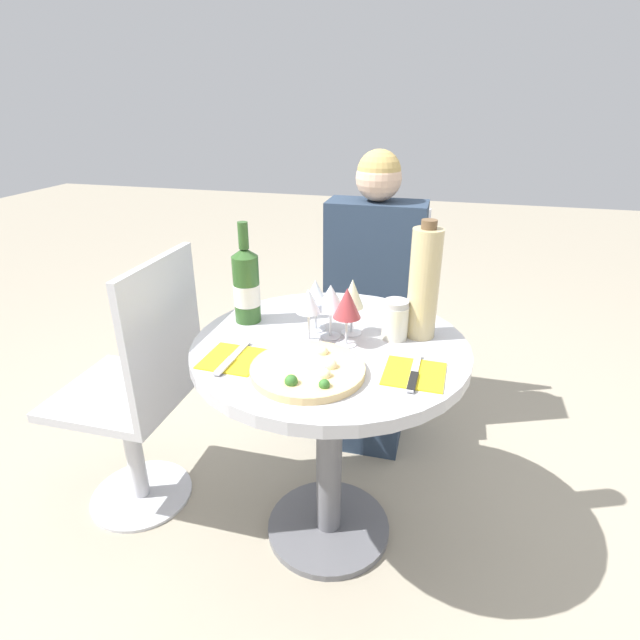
# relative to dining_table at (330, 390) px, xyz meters

# --- Properties ---
(ground_plane) EXTENTS (12.00, 12.00, 0.00)m
(ground_plane) POSITION_rel_dining_table_xyz_m (0.00, 0.00, -0.56)
(ground_plane) COLOR #9E937F
(ground_plane) RESTS_ON ground
(dining_table) EXTENTS (0.78, 0.78, 0.71)m
(dining_table) POSITION_rel_dining_table_xyz_m (0.00, 0.00, 0.00)
(dining_table) COLOR slate
(dining_table) RESTS_ON ground_plane
(chair_behind_diner) EXTENTS (0.40, 0.40, 0.92)m
(chair_behind_diner) POSITION_rel_dining_table_xyz_m (0.02, 0.77, -0.11)
(chair_behind_diner) COLOR silver
(chair_behind_diner) RESTS_ON ground_plane
(seated_diner) EXTENTS (0.39, 0.39, 1.17)m
(seated_diner) POSITION_rel_dining_table_xyz_m (0.02, 0.63, -0.04)
(seated_diner) COLOR #28384C
(seated_diner) RESTS_ON ground_plane
(chair_empty_side) EXTENTS (0.40, 0.40, 0.92)m
(chair_empty_side) POSITION_rel_dining_table_xyz_m (-0.64, -0.02, -0.11)
(chair_empty_side) COLOR silver
(chair_empty_side) RESTS_ON ground_plane
(pizza_large) EXTENTS (0.29, 0.29, 0.04)m
(pizza_large) POSITION_rel_dining_table_xyz_m (-0.01, -0.18, 0.17)
(pizza_large) COLOR #E5C17F
(pizza_large) RESTS_ON dining_table
(wine_bottle) EXTENTS (0.08, 0.08, 0.31)m
(wine_bottle) POSITION_rel_dining_table_xyz_m (-0.28, 0.08, 0.27)
(wine_bottle) COLOR #2D5623
(wine_bottle) RESTS_ON dining_table
(tall_carafe) EXTENTS (0.09, 0.09, 0.34)m
(tall_carafe) POSITION_rel_dining_table_xyz_m (0.24, 0.11, 0.32)
(tall_carafe) COLOR tan
(tall_carafe) RESTS_ON dining_table
(sugar_shaker) EXTENTS (0.07, 0.07, 0.11)m
(sugar_shaker) POSITION_rel_dining_table_xyz_m (0.17, 0.08, 0.22)
(sugar_shaker) COLOR silver
(sugar_shaker) RESTS_ON dining_table
(wine_glass_front_right) EXTENTS (0.08, 0.08, 0.17)m
(wine_glass_front_right) POSITION_rel_dining_table_xyz_m (0.05, -0.00, 0.28)
(wine_glass_front_right) COLOR silver
(wine_glass_front_right) RESTS_ON dining_table
(wine_glass_back_right) EXTENTS (0.07, 0.07, 0.17)m
(wine_glass_back_right) POSITION_rel_dining_table_xyz_m (0.05, 0.07, 0.28)
(wine_glass_back_right) COLOR silver
(wine_glass_back_right) RESTS_ON dining_table
(wine_glass_front_left) EXTENTS (0.07, 0.07, 0.16)m
(wine_glass_front_left) POSITION_rel_dining_table_xyz_m (-0.06, -0.00, 0.28)
(wine_glass_front_left) COLOR silver
(wine_glass_front_left) RESTS_ON dining_table
(wine_glass_back_left) EXTENTS (0.08, 0.08, 0.16)m
(wine_glass_back_left) POSITION_rel_dining_table_xyz_m (-0.06, 0.07, 0.27)
(wine_glass_back_left) COLOR silver
(wine_glass_back_left) RESTS_ON dining_table
(wine_glass_center) EXTENTS (0.08, 0.08, 0.16)m
(wine_glass_center) POSITION_rel_dining_table_xyz_m (-0.01, 0.04, 0.28)
(wine_glass_center) COLOR silver
(wine_glass_center) RESTS_ON dining_table
(place_setting_left) EXTENTS (0.16, 0.19, 0.01)m
(place_setting_left) POSITION_rel_dining_table_xyz_m (-0.23, -0.17, 0.16)
(place_setting_left) COLOR yellow
(place_setting_left) RESTS_ON dining_table
(place_setting_right) EXTENTS (0.15, 0.19, 0.01)m
(place_setting_right) POSITION_rel_dining_table_xyz_m (0.24, -0.12, 0.16)
(place_setting_right) COLOR yellow
(place_setting_right) RESTS_ON dining_table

